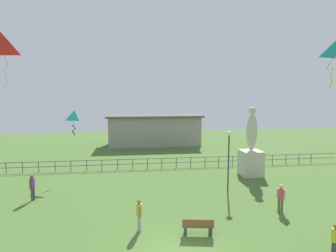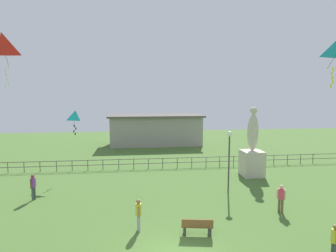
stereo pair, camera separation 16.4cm
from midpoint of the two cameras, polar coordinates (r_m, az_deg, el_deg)
statue_monument at (r=23.87m, az=16.60°, el=-5.58°), size 1.68×1.68×5.70m
lamppost at (r=19.21m, az=12.21°, el=-4.41°), size 0.36×0.36×4.25m
park_bench at (r=14.06m, az=5.85°, el=-19.87°), size 1.55×0.65×0.85m
person_0 at (r=19.86m, az=-26.44°, el=-11.00°), size 0.31×0.48×1.66m
person_1 at (r=14.23m, az=-6.32°, el=-17.44°), size 0.30×0.49×1.62m
person_2 at (r=17.38m, az=22.02°, el=-13.33°), size 0.43×0.31×1.63m
person_4 at (r=13.78m, az=30.94°, el=-19.43°), size 0.28×0.46×1.53m
kite_0 at (r=17.67m, az=-31.44°, el=13.95°), size 1.13×0.91×2.93m
kite_1 at (r=23.92m, az=-18.94°, el=1.83°), size 1.04×0.74×2.00m
waterfront_railing at (r=25.30m, az=-4.11°, el=-7.40°), size 36.04×0.06×0.95m
pavilion_building at (r=36.92m, az=-2.95°, el=-0.76°), size 12.41×4.95×4.00m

